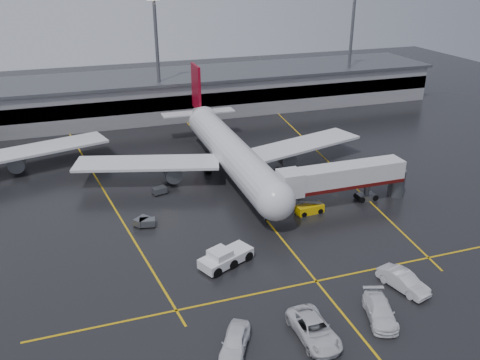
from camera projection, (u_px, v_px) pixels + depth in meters
name	position (u px, v px, depth m)	size (l,w,h in m)	color
ground	(249.00, 198.00, 73.91)	(220.00, 220.00, 0.00)	black
apron_line_centre	(249.00, 198.00, 73.90)	(0.25, 90.00, 0.02)	gold
apron_line_stop	(316.00, 281.00, 54.84)	(60.00, 0.25, 0.02)	gold
apron_line_left	(103.00, 189.00, 76.70)	(0.25, 70.00, 0.02)	gold
apron_line_right	(326.00, 160.00, 87.85)	(0.25, 70.00, 0.02)	gold
terminal	(178.00, 93.00, 113.70)	(122.00, 19.00, 8.60)	gray
light_mast_mid	(157.00, 53.00, 103.00)	(3.00, 1.20, 25.45)	#595B60
light_mast_right	(351.00, 42.00, 116.21)	(3.00, 1.20, 25.45)	#595B60
main_airliner	(228.00, 149.00, 80.61)	(48.80, 45.60, 14.10)	silver
jet_bridge	(343.00, 179.00, 70.61)	(19.90, 3.40, 6.05)	silver
pushback_tractor	(225.00, 258.00, 57.46)	(6.95, 5.02, 2.31)	white
belt_loader	(310.00, 209.00, 69.39)	(3.95, 2.05, 2.44)	#E9B607
service_van_a	(314.00, 330.00, 46.31)	(3.12, 6.77, 1.88)	silver
service_van_b	(380.00, 311.00, 48.83)	(2.47, 6.07, 1.76)	white
service_van_c	(403.00, 281.00, 53.26)	(2.05, 5.88, 1.94)	silver
service_van_d	(235.00, 342.00, 44.90)	(2.16, 5.38, 1.83)	white
baggage_cart_a	(147.00, 222.00, 65.75)	(2.22, 1.67, 1.12)	#595B60
baggage_cart_b	(142.00, 221.00, 66.06)	(2.37, 2.26, 1.12)	#595B60
baggage_cart_c	(159.00, 190.00, 74.87)	(2.27, 1.79, 1.12)	#595B60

